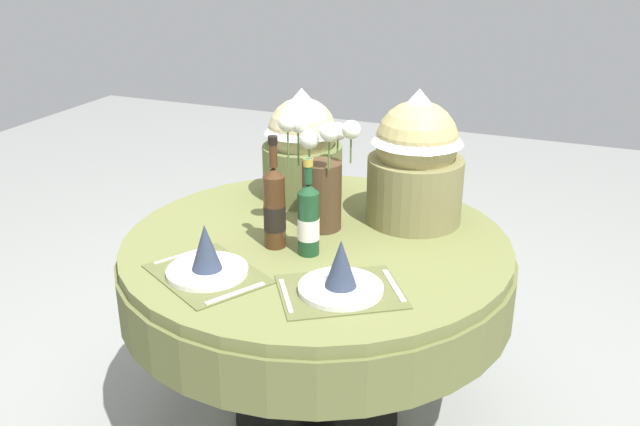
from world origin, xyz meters
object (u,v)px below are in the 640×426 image
(dining_table, at_px, (316,275))
(wine_bottle_right, at_px, (308,219))
(place_setting_left, at_px, (207,260))
(place_setting_right, at_px, (341,277))
(gift_tub_back_left, at_px, (302,141))
(wine_bottle_left, at_px, (274,207))
(flower_vase, at_px, (321,178))
(gift_tub_back_right, at_px, (416,154))

(dining_table, relative_size, wine_bottle_right, 4.15)
(place_setting_left, bearing_deg, place_setting_right, 7.03)
(gift_tub_back_left, bearing_deg, wine_bottle_right, -64.30)
(place_setting_right, relative_size, wine_bottle_right, 1.37)
(dining_table, distance_m, wine_bottle_right, 0.27)
(place_setting_right, relative_size, wine_bottle_left, 1.17)
(flower_vase, height_order, gift_tub_back_left, gift_tub_back_left)
(gift_tub_back_left, xyz_separation_m, gift_tub_back_right, (0.44, -0.06, 0.02))
(dining_table, distance_m, wine_bottle_left, 0.30)
(wine_bottle_left, relative_size, gift_tub_back_right, 0.79)
(gift_tub_back_left, bearing_deg, gift_tub_back_right, -7.50)
(flower_vase, bearing_deg, wine_bottle_left, -113.53)
(place_setting_right, bearing_deg, gift_tub_back_right, 85.02)
(wine_bottle_right, xyz_separation_m, gift_tub_back_left, (-0.21, 0.44, 0.10))
(place_setting_left, distance_m, wine_bottle_left, 0.29)
(place_setting_right, distance_m, flower_vase, 0.47)
(dining_table, height_order, gift_tub_back_left, gift_tub_back_left)
(place_setting_left, xyz_separation_m, place_setting_right, (0.40, 0.05, 0.00))
(place_setting_right, xyz_separation_m, gift_tub_back_left, (-0.39, 0.64, 0.17))
(wine_bottle_right, bearing_deg, gift_tub_back_left, 115.70)
(place_setting_right, bearing_deg, place_setting_left, -172.97)
(wine_bottle_left, distance_m, wine_bottle_right, 0.12)
(dining_table, relative_size, place_setting_right, 3.03)
(dining_table, relative_size, wine_bottle_left, 3.55)
(dining_table, relative_size, gift_tub_back_right, 2.80)
(place_setting_left, relative_size, gift_tub_back_right, 0.92)
(place_setting_left, bearing_deg, flower_vase, 67.73)
(dining_table, bearing_deg, gift_tub_back_right, 47.71)
(dining_table, bearing_deg, gift_tub_back_left, 120.16)
(dining_table, distance_m, gift_tub_back_right, 0.53)
(flower_vase, bearing_deg, gift_tub_back_right, 34.85)
(wine_bottle_left, bearing_deg, flower_vase, 66.47)
(place_setting_right, relative_size, gift_tub_back_left, 1.03)
(wine_bottle_right, bearing_deg, dining_table, 99.94)
(dining_table, height_order, place_setting_left, place_setting_left)
(flower_vase, xyz_separation_m, wine_bottle_right, (0.04, -0.20, -0.06))
(place_setting_left, height_order, place_setting_right, same)
(flower_vase, relative_size, gift_tub_back_right, 0.89)
(place_setting_right, height_order, wine_bottle_right, wine_bottle_right)
(wine_bottle_left, height_order, gift_tub_back_right, gift_tub_back_right)
(place_setting_right, bearing_deg, dining_table, 123.23)
(dining_table, xyz_separation_m, wine_bottle_right, (0.02, -0.11, 0.25))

